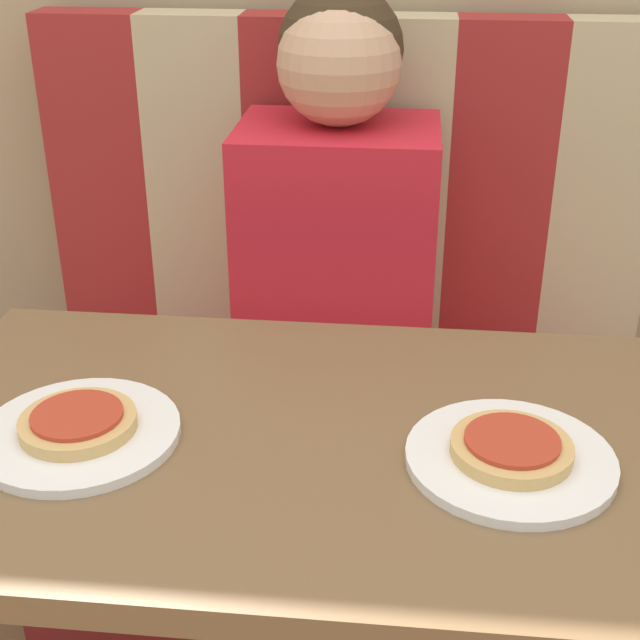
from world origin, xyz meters
TOP-DOWN VIEW (x-y plane):
  - booth_seat at (0.00, 0.58)m, footprint 1.14×0.49m
  - booth_backrest at (-0.00, 0.78)m, footprint 1.14×0.09m
  - dining_table at (0.00, 0.00)m, footprint 0.92×0.56m
  - person at (0.00, 0.58)m, footprint 0.33×0.26m
  - plate_left at (-0.24, -0.03)m, footprint 0.23×0.23m
  - plate_right at (0.24, -0.03)m, footprint 0.23×0.23m
  - pizza_left at (-0.24, -0.03)m, footprint 0.13×0.13m
  - pizza_right at (0.24, -0.03)m, footprint 0.13×0.13m

SIDE VIEW (x-z plane):
  - booth_seat at x=0.00m, z-range 0.00..0.43m
  - dining_table at x=0.00m, z-range 0.25..0.99m
  - plate_left at x=-0.24m, z-range 0.74..0.75m
  - plate_right at x=0.24m, z-range 0.74..0.75m
  - pizza_left at x=-0.24m, z-range 0.75..0.77m
  - pizza_right at x=0.24m, z-range 0.75..0.77m
  - booth_backrest at x=0.00m, z-range 0.43..1.09m
  - person at x=0.00m, z-range 0.42..1.15m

